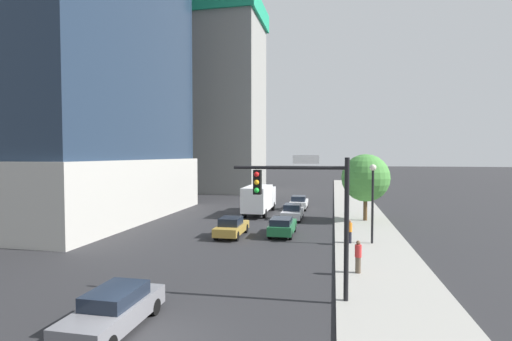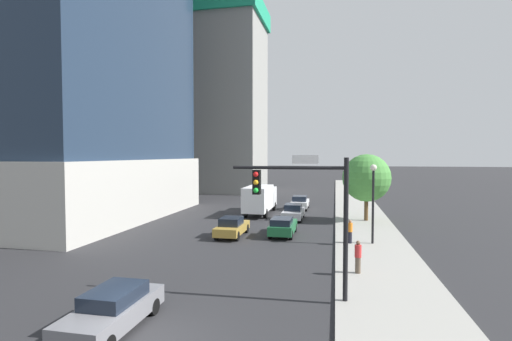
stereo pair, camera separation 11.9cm
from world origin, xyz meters
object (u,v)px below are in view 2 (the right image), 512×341
(street_tree, at_px, (367,178))
(pedestrian_orange_shirt, at_px, (350,231))
(box_truck, at_px, (260,198))
(street_lamp, at_px, (373,191))
(car_gold, at_px, (232,227))
(car_silver, at_px, (293,212))
(car_green, at_px, (283,226))
(traffic_light_pole, at_px, (306,201))
(pedestrian_red_shirt, at_px, (358,257))
(construction_building, at_px, (217,91))
(car_white, at_px, (300,203))
(car_gray, at_px, (113,310))

(street_tree, relative_size, pedestrian_orange_shirt, 3.81)
(box_truck, bearing_deg, street_lamp, -48.77)
(street_lamp, xyz_separation_m, car_gold, (-10.14, 0.77, -2.98))
(car_silver, height_order, pedestrian_orange_shirt, pedestrian_orange_shirt)
(car_gold, bearing_deg, car_green, 15.45)
(traffic_light_pole, relative_size, box_truck, 0.79)
(box_truck, height_order, pedestrian_red_shirt, box_truck)
(construction_building, distance_m, pedestrian_orange_shirt, 43.97)
(pedestrian_orange_shirt, bearing_deg, street_lamp, 9.39)
(pedestrian_red_shirt, height_order, pedestrian_orange_shirt, pedestrian_red_shirt)
(construction_building, relative_size, pedestrian_red_shirt, 24.60)
(box_truck, bearing_deg, car_silver, -33.10)
(car_white, bearing_deg, street_tree, -45.24)
(car_gray, height_order, box_truck, box_truck)
(street_lamp, distance_m, car_white, 17.42)
(car_gray, height_order, pedestrian_red_shirt, pedestrian_red_shirt)
(car_gold, bearing_deg, street_tree, 38.94)
(car_gold, distance_m, pedestrian_orange_shirt, 8.70)
(box_truck, bearing_deg, construction_building, 117.63)
(street_lamp, xyz_separation_m, car_green, (-6.41, 1.80, -2.97))
(street_lamp, bearing_deg, street_tree, 88.26)
(street_tree, relative_size, box_truck, 0.80)
(street_tree, height_order, car_white, street_tree)
(traffic_light_pole, bearing_deg, car_gold, 119.25)
(construction_building, distance_m, car_white, 29.68)
(construction_building, relative_size, car_gray, 9.27)
(pedestrian_orange_shirt, bearing_deg, pedestrian_red_shirt, -88.66)
(pedestrian_red_shirt, relative_size, pedestrian_orange_shirt, 1.04)
(traffic_light_pole, relative_size, street_tree, 0.99)
(car_gray, bearing_deg, pedestrian_orange_shirt, 59.16)
(car_green, height_order, car_silver, car_silver)
(box_truck, height_order, pedestrian_orange_shirt, box_truck)
(street_tree, height_order, car_gold, street_tree)
(street_tree, height_order, car_green, street_tree)
(construction_building, bearing_deg, box_truck, -62.37)
(traffic_light_pole, xyz_separation_m, car_gold, (-6.42, 11.47, -3.53))
(construction_building, xyz_separation_m, car_silver, (15.97, -25.81, -16.31))
(car_green, distance_m, pedestrian_red_shirt, 10.01)
(construction_building, xyz_separation_m, pedestrian_orange_shirt, (20.88, -35.20, -16.07))
(street_lamp, xyz_separation_m, pedestrian_red_shirt, (-1.35, -6.83, -2.71))
(street_lamp, relative_size, car_gold, 1.27)
(pedestrian_red_shirt, distance_m, pedestrian_orange_shirt, 6.58)
(street_lamp, relative_size, car_silver, 1.22)
(traffic_light_pole, distance_m, pedestrian_red_shirt, 5.59)
(street_lamp, bearing_deg, car_gray, -124.57)
(car_gold, distance_m, car_silver, 9.17)
(construction_building, relative_size, car_silver, 9.31)
(car_green, xyz_separation_m, pedestrian_orange_shirt, (4.91, -2.05, 0.22))
(street_lamp, bearing_deg, car_white, 111.92)
(pedestrian_orange_shirt, bearing_deg, car_gray, -120.84)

